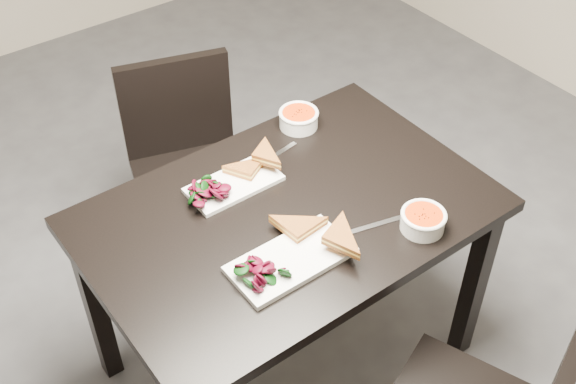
% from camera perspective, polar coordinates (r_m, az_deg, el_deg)
% --- Properties ---
extents(ground, '(5.00, 5.00, 0.00)m').
position_cam_1_polar(ground, '(2.74, -6.59, -12.92)').
color(ground, '#47474C').
rests_on(ground, ground).
extents(table, '(1.20, 0.80, 0.75)m').
position_cam_1_polar(table, '(2.22, -0.00, -3.23)').
color(table, black).
rests_on(table, ground).
extents(chair_far, '(0.53, 0.53, 0.85)m').
position_cam_1_polar(chair_far, '(2.78, -8.01, 2.75)').
color(chair_far, black).
rests_on(chair_far, ground).
extents(plate_near, '(0.35, 0.17, 0.02)m').
position_cam_1_polar(plate_near, '(2.00, 0.23, -5.39)').
color(plate_near, white).
rests_on(plate_near, table).
extents(sandwich_near, '(0.19, 0.15, 0.06)m').
position_cam_1_polar(sandwich_near, '(2.00, 1.47, -3.61)').
color(sandwich_near, '#AB5F23').
rests_on(sandwich_near, plate_near).
extents(salad_near, '(0.11, 0.10, 0.05)m').
position_cam_1_polar(salad_near, '(1.93, -2.15, -6.04)').
color(salad_near, black).
rests_on(salad_near, plate_near).
extents(soup_bowl_near, '(0.13, 0.13, 0.06)m').
position_cam_1_polar(soup_bowl_near, '(2.11, 10.64, -2.16)').
color(soup_bowl_near, white).
rests_on(soup_bowl_near, table).
extents(cutlery_near, '(0.18, 0.06, 0.00)m').
position_cam_1_polar(cutlery_near, '(2.11, 6.82, -2.64)').
color(cutlery_near, silver).
rests_on(cutlery_near, table).
extents(plate_far, '(0.29, 0.14, 0.01)m').
position_cam_1_polar(plate_far, '(2.23, -4.30, 0.62)').
color(plate_far, white).
rests_on(plate_far, table).
extents(sandwich_far, '(0.18, 0.17, 0.05)m').
position_cam_1_polar(sandwich_far, '(2.23, -2.74, 1.68)').
color(sandwich_far, '#AB5F23').
rests_on(sandwich_far, plate_far).
extents(salad_far, '(0.09, 0.08, 0.04)m').
position_cam_1_polar(salad_far, '(2.17, -6.54, 0.12)').
color(salad_far, black).
rests_on(salad_far, plate_far).
extents(soup_bowl_far, '(0.14, 0.14, 0.06)m').
position_cam_1_polar(soup_bowl_far, '(2.45, 0.85, 5.89)').
color(soup_bowl_far, white).
rests_on(soup_bowl_far, table).
extents(cutlery_far, '(0.18, 0.04, 0.00)m').
position_cam_1_polar(cutlery_far, '(2.34, -0.97, 2.94)').
color(cutlery_far, silver).
rests_on(cutlery_far, table).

